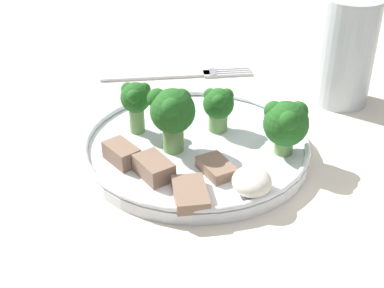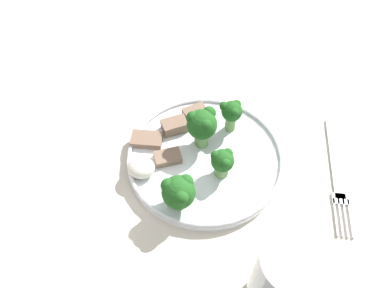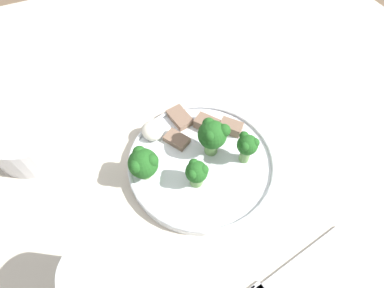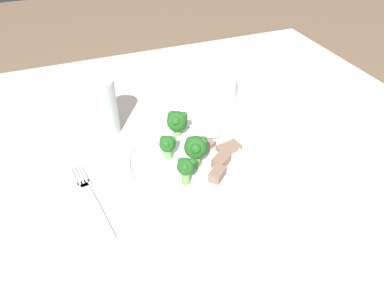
% 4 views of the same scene
% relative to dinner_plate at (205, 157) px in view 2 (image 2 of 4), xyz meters
% --- Properties ---
extents(table, '(1.29, 1.20, 0.72)m').
position_rel_dinner_plate_xyz_m(table, '(-0.01, -0.02, -0.09)').
color(table, beige).
rests_on(table, ground_plane).
extents(dinner_plate, '(0.24, 0.24, 0.02)m').
position_rel_dinner_plate_xyz_m(dinner_plate, '(0.00, 0.00, 0.00)').
color(dinner_plate, white).
rests_on(dinner_plate, table).
extents(fork, '(0.05, 0.21, 0.00)m').
position_rel_dinner_plate_xyz_m(fork, '(-0.20, -0.03, -0.01)').
color(fork, silver).
rests_on(fork, table).
extents(cream_bowl, '(0.14, 0.14, 0.06)m').
position_rel_dinner_plate_xyz_m(cream_bowl, '(0.15, 0.24, 0.02)').
color(cream_bowl, silver).
rests_on(cream_bowl, table).
extents(drinking_glass, '(0.07, 0.07, 0.13)m').
position_rel_dinner_plate_xyz_m(drinking_glass, '(-0.13, 0.18, 0.05)').
color(drinking_glass, silver).
rests_on(drinking_glass, table).
extents(broccoli_floret_near_rim_left, '(0.03, 0.03, 0.05)m').
position_rel_dinner_plate_xyz_m(broccoli_floret_near_rim_left, '(-0.03, 0.02, 0.03)').
color(broccoli_floret_near_rim_left, '#709E56').
rests_on(broccoli_floret_near_rim_left, dinner_plate).
extents(broccoli_floret_center_left, '(0.05, 0.05, 0.07)m').
position_rel_dinner_plate_xyz_m(broccoli_floret_center_left, '(0.01, -0.03, 0.05)').
color(broccoli_floret_center_left, '#709E56').
rests_on(broccoli_floret_center_left, dinner_plate).
extents(broccoli_floret_back_left, '(0.05, 0.05, 0.06)m').
position_rel_dinner_plate_xyz_m(broccoli_floret_back_left, '(0.01, 0.09, 0.04)').
color(broccoli_floret_back_left, '#709E56').
rests_on(broccoli_floret_back_left, dinner_plate).
extents(broccoli_floret_front_left, '(0.03, 0.03, 0.06)m').
position_rel_dinner_plate_xyz_m(broccoli_floret_front_left, '(-0.02, -0.06, 0.04)').
color(broccoli_floret_front_left, '#709E56').
rests_on(broccoli_floret_front_left, dinner_plate).
extents(meat_slice_front_slice, '(0.05, 0.04, 0.02)m').
position_rel_dinner_plate_xyz_m(meat_slice_front_slice, '(0.06, -0.04, 0.01)').
color(meat_slice_front_slice, '#846651').
rests_on(meat_slice_front_slice, dinner_plate).
extents(meat_slice_middle_slice, '(0.05, 0.04, 0.01)m').
position_rel_dinner_plate_xyz_m(meat_slice_middle_slice, '(0.05, 0.02, 0.01)').
color(meat_slice_middle_slice, '#846651').
rests_on(meat_slice_middle_slice, dinner_plate).
extents(meat_slice_rear_slice, '(0.05, 0.04, 0.01)m').
position_rel_dinner_plate_xyz_m(meat_slice_rear_slice, '(0.09, -0.00, 0.01)').
color(meat_slice_rear_slice, '#846651').
rests_on(meat_slice_rear_slice, dinner_plate).
extents(meat_slice_edge_slice, '(0.04, 0.04, 0.02)m').
position_rel_dinner_plate_xyz_m(meat_slice_edge_slice, '(0.04, -0.07, 0.01)').
color(meat_slice_edge_slice, '#846651').
rests_on(meat_slice_edge_slice, dinner_plate).
extents(sauce_dollop, '(0.04, 0.04, 0.02)m').
position_rel_dinner_plate_xyz_m(sauce_dollop, '(0.08, 0.05, 0.01)').
color(sauce_dollop, silver).
rests_on(sauce_dollop, dinner_plate).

